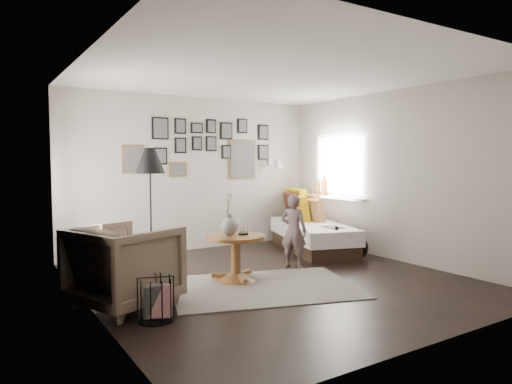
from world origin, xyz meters
TOP-DOWN VIEW (x-y plane):
  - ground at (0.00, 0.00)m, footprint 4.80×4.80m
  - wall_back at (0.00, 2.40)m, footprint 4.50×0.00m
  - wall_front at (0.00, -2.40)m, footprint 4.50×0.00m
  - wall_left at (-2.25, 0.00)m, footprint 0.00×4.80m
  - wall_right at (2.25, 0.00)m, footprint 0.00×4.80m
  - ceiling at (0.00, 0.00)m, footprint 4.80×4.80m
  - door_left at (-2.23, 1.20)m, footprint 0.00×2.14m
  - window_right at (2.18, 1.34)m, footprint 0.15×1.32m
  - gallery_wall at (0.29, 2.38)m, footprint 2.74×0.03m
  - wall_sconce at (1.55, 2.13)m, footprint 0.18×0.36m
  - rug at (-0.30, -0.23)m, footprint 2.54×2.11m
  - pedestal_table at (-0.43, 0.21)m, footprint 0.75×0.75m
  - vase at (-0.51, 0.23)m, footprint 0.21×0.21m
  - candles at (-0.32, 0.21)m, footprint 0.13×0.13m
  - daybed at (1.65, 1.32)m, footprint 1.45×2.21m
  - magazine_on_daybed at (1.60, 0.67)m, footprint 0.27×0.34m
  - armchair at (-1.92, -0.05)m, footprint 1.24×1.22m
  - armchair_cushion at (-1.89, -0.00)m, footprint 0.51×0.52m
  - floor_lamp at (-1.21, 1.15)m, footprint 0.40×0.40m
  - magazine_basket at (-1.79, -0.62)m, footprint 0.42×0.42m
  - demijohn_large at (1.47, 0.44)m, footprint 0.35×0.35m
  - demijohn_small at (1.82, 0.32)m, footprint 0.30×0.30m
  - child at (0.63, 0.40)m, footprint 0.42×0.46m

SIDE VIEW (x-z plane):
  - ground at x=0.00m, z-range 0.00..0.00m
  - rug at x=-0.30m, z-range 0.00..0.01m
  - demijohn_small at x=1.82m, z-range -0.06..0.41m
  - demijohn_large at x=1.47m, z-range -0.06..0.46m
  - magazine_basket at x=-1.79m, z-range 0.00..0.42m
  - pedestal_table at x=-0.43m, z-range -0.02..0.57m
  - daybed at x=1.65m, z-range -0.19..0.83m
  - armchair at x=-1.92m, z-range 0.00..0.87m
  - magazine_on_daybed at x=1.60m, z-range 0.47..0.48m
  - armchair_cushion at x=-1.89m, z-range 0.39..0.57m
  - child at x=0.63m, z-range 0.00..1.06m
  - candles at x=-0.32m, z-range 0.58..0.86m
  - vase at x=-0.51m, z-range 0.48..1.02m
  - window_right at x=2.18m, z-range 0.28..1.58m
  - door_left at x=-2.23m, z-range -0.02..2.12m
  - wall_back at x=0.00m, z-range -0.95..3.55m
  - wall_front at x=0.00m, z-range -0.95..3.55m
  - wall_left at x=-2.25m, z-range -1.10..3.70m
  - wall_right at x=2.25m, z-range -1.10..3.70m
  - wall_sconce at x=1.55m, z-range 1.38..1.54m
  - floor_lamp at x=-1.21m, z-range 0.62..2.31m
  - gallery_wall at x=0.29m, z-range 1.20..2.28m
  - ceiling at x=0.00m, z-range 2.60..2.60m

